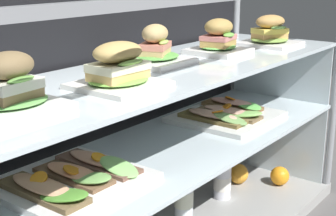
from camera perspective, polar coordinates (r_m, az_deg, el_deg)
The scene contains 16 objects.
case_frame at distance 1.56m, azimuth -4.51°, elevation -0.25°, with size 1.56×0.48×0.84m.
riser_lower_tier at distance 1.56m, azimuth 0.00°, elevation -10.34°, with size 1.50×0.42×0.32m.
shelf_lower_glass at distance 1.50m, azimuth 0.00°, elevation -4.68°, with size 1.52×0.43×0.01m, color silver.
riser_upper_tier at distance 1.46m, azimuth 0.00°, elevation -0.23°, with size 1.50×0.42×0.23m.
shelf_upper_glass at distance 1.43m, azimuth 0.00°, elevation 4.43°, with size 1.52×0.43×0.01m, color silver.
plated_roll_sandwich_near_right_corner at distance 1.03m, azimuth -17.41°, elevation 1.96°, with size 0.18×0.18×0.12m.
plated_roll_sandwich_near_left_corner at distance 1.18m, azimuth -5.65°, elevation 4.38°, with size 0.19×0.19×0.11m.
plated_roll_sandwich_right_of_center at distance 1.46m, azimuth -1.46°, elevation 6.51°, with size 0.18×0.18×0.12m.
plated_roll_sandwich_center at distance 1.65m, azimuth 5.75°, elevation 7.69°, with size 0.17×0.17×0.11m.
plated_roll_sandwich_mid_left at distance 1.86m, azimuth 11.47°, elevation 8.18°, with size 0.19×0.19×0.11m.
open_sandwich_tray_near_left_corner at distance 1.25m, azimuth -10.73°, elevation -7.93°, with size 0.34×0.31×0.06m.
open_sandwich_tray_mid_left at distance 1.77m, azimuth 6.71°, elevation -0.67°, with size 0.34×0.31×0.06m.
juice_bottle_tucked_behind at distance 1.74m, azimuth 1.79°, elevation -10.04°, with size 0.07×0.07×0.22m.
juice_bottle_front_left_end at distance 1.92m, azimuth 6.19°, elevation -7.91°, with size 0.07×0.07×0.21m.
orange_fruit_beside_bottles at distance 2.06m, azimuth 7.99°, elevation -7.38°, with size 0.08×0.08×0.08m, color orange.
orange_fruit_near_left_post at distance 2.08m, azimuth 12.55°, elevation -7.52°, with size 0.08×0.08×0.08m, color orange.
Camera 1 is at (-1.11, -0.85, 0.89)m, focal length 53.74 mm.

